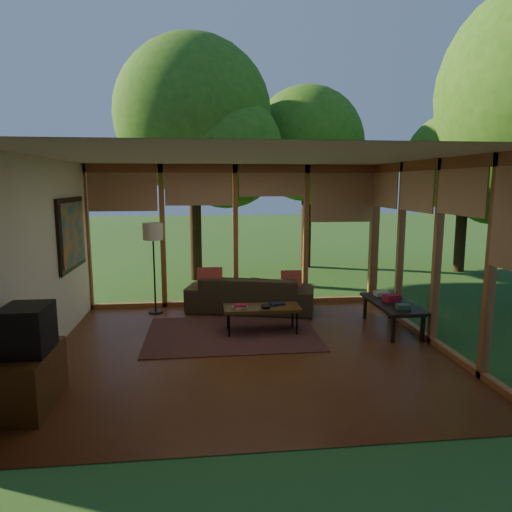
{
  "coord_description": "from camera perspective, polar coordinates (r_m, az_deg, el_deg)",
  "views": [
    {
      "loc": [
        -0.59,
        -6.17,
        2.36
      ],
      "look_at": [
        0.19,
        0.7,
        1.24
      ],
      "focal_mm": 32.0,
      "sensor_mm": 36.0,
      "label": 1
    }
  ],
  "objects": [
    {
      "name": "floor",
      "position": [
        6.64,
        -0.96,
        -11.67
      ],
      "size": [
        5.5,
        5.5,
        0.0
      ],
      "primitive_type": "plane",
      "color": "brown",
      "rests_on": "ground"
    },
    {
      "name": "ceiling",
      "position": [
        6.21,
        -1.03,
        12.3
      ],
      "size": [
        5.5,
        5.5,
        0.0
      ],
      "primitive_type": "plane",
      "rotation": [
        3.14,
        0.0,
        0.0
      ],
      "color": "silver",
      "rests_on": "ground"
    },
    {
      "name": "wall_left",
      "position": [
        6.62,
        -25.43,
        -0.51
      ],
      "size": [
        0.04,
        5.0,
        2.7
      ],
      "primitive_type": "cube",
      "color": "silver",
      "rests_on": "ground"
    },
    {
      "name": "wall_front",
      "position": [
        3.86,
        2.6,
        -6.03
      ],
      "size": [
        5.5,
        0.04,
        2.7
      ],
      "primitive_type": "cube",
      "color": "silver",
      "rests_on": "ground"
    },
    {
      "name": "window_wall_back",
      "position": [
        8.75,
        -2.57,
        2.53
      ],
      "size": [
        5.5,
        0.12,
        2.7
      ],
      "primitive_type": "cube",
      "color": "#A45F32",
      "rests_on": "ground"
    },
    {
      "name": "window_wall_right",
      "position": [
        7.09,
        21.7,
        0.32
      ],
      "size": [
        0.12,
        5.0,
        2.7
      ],
      "primitive_type": "cube",
      "color": "#A45F32",
      "rests_on": "ground"
    },
    {
      "name": "exterior_lawn",
      "position": [
        16.74,
        24.47,
        0.2
      ],
      "size": [
        40.0,
        40.0,
        0.0
      ],
      "primitive_type": "plane",
      "color": "#2E5921",
      "rests_on": "ground"
    },
    {
      "name": "tree_nw",
      "position": [
        11.31,
        -7.84,
        16.85
      ],
      "size": [
        3.69,
        3.69,
        5.74
      ],
      "color": "#321E12",
      "rests_on": "ground"
    },
    {
      "name": "tree_ne",
      "position": [
        12.99,
        6.37,
        13.67
      ],
      "size": [
        3.13,
        3.13,
        4.97
      ],
      "color": "#321E12",
      "rests_on": "ground"
    },
    {
      "name": "tree_far",
      "position": [
        13.17,
        23.7,
        10.44
      ],
      "size": [
        2.67,
        2.67,
        4.18
      ],
      "color": "#321E12",
      "rests_on": "ground"
    },
    {
      "name": "rug",
      "position": [
        7.3,
        -3.01,
        -9.66
      ],
      "size": [
        2.66,
        1.88,
        0.01
      ],
      "primitive_type": "cube",
      "color": "brown",
      "rests_on": "floor"
    },
    {
      "name": "sofa",
      "position": [
        8.46,
        -0.67,
        -4.67
      ],
      "size": [
        2.46,
        1.46,
        0.67
      ],
      "primitive_type": "imported",
      "rotation": [
        0.0,
        0.0,
        2.88
      ],
      "color": "#372B1B",
      "rests_on": "floor"
    },
    {
      "name": "pillow_left",
      "position": [
        8.31,
        -5.8,
        -3.05
      ],
      "size": [
        0.46,
        0.24,
        0.48
      ],
      "primitive_type": "cube",
      "rotation": [
        -0.21,
        0.0,
        0.0
      ],
      "color": "maroon",
      "rests_on": "sofa"
    },
    {
      "name": "pillow_right",
      "position": [
        8.47,
        4.42,
        -3.1
      ],
      "size": [
        0.37,
        0.2,
        0.39
      ],
      "primitive_type": "cube",
      "rotation": [
        -0.21,
        0.0,
        0.0
      ],
      "color": "maroon",
      "rests_on": "sofa"
    },
    {
      "name": "ct_book_lower",
      "position": [
        7.15,
        -2.01,
        -6.41
      ],
      "size": [
        0.24,
        0.22,
        0.03
      ],
      "primitive_type": "cube",
      "rotation": [
        0.0,
        0.0,
        0.41
      ],
      "color": "#AAA49A",
      "rests_on": "coffee_table"
    },
    {
      "name": "ct_book_upper",
      "position": [
        7.14,
        -2.02,
        -6.18
      ],
      "size": [
        0.2,
        0.16,
        0.03
      ],
      "primitive_type": "cube",
      "rotation": [
        0.0,
        0.0,
        0.11
      ],
      "color": "maroon",
      "rests_on": "coffee_table"
    },
    {
      "name": "ct_book_side",
      "position": [
        7.34,
        2.6,
        -5.99
      ],
      "size": [
        0.25,
        0.22,
        0.03
      ],
      "primitive_type": "cube",
      "rotation": [
        0.0,
        0.0,
        0.28
      ],
      "color": "black",
      "rests_on": "coffee_table"
    },
    {
      "name": "ct_bowl",
      "position": [
        7.14,
        1.24,
        -6.26
      ],
      "size": [
        0.16,
        0.16,
        0.07
      ],
      "primitive_type": "ellipsoid",
      "color": "black",
      "rests_on": "coffee_table"
    },
    {
      "name": "media_cabinet",
      "position": [
        5.55,
        -26.51,
        -13.63
      ],
      "size": [
        0.5,
        1.0,
        0.6
      ],
      "primitive_type": "cube",
      "color": "#523216",
      "rests_on": "floor"
    },
    {
      "name": "television",
      "position": [
        5.36,
        -26.73,
        -8.2
      ],
      "size": [
        0.45,
        0.55,
        0.5
      ],
      "primitive_type": "cube",
      "color": "black",
      "rests_on": "media_cabinet"
    },
    {
      "name": "console_book_a",
      "position": [
        7.34,
        17.92,
        -6.04
      ],
      "size": [
        0.22,
        0.17,
        0.07
      ],
      "primitive_type": "cube",
      "rotation": [
        0.0,
        0.0,
        -0.14
      ],
      "color": "#33594D",
      "rests_on": "side_console"
    },
    {
      "name": "console_book_b",
      "position": [
        7.73,
        16.55,
        -5.08
      ],
      "size": [
        0.27,
        0.22,
        0.11
      ],
      "primitive_type": "cube",
      "rotation": [
        0.0,
        0.0,
        0.26
      ],
      "color": "maroon",
      "rests_on": "side_console"
    },
    {
      "name": "console_book_c",
      "position": [
        8.1,
        15.44,
        -4.54
      ],
      "size": [
        0.25,
        0.19,
        0.07
      ],
      "primitive_type": "cube",
      "rotation": [
        0.0,
        0.0,
        0.04
      ],
      "color": "#AAA49A",
      "rests_on": "side_console"
    },
    {
      "name": "floor_lamp",
      "position": [
        8.35,
        -12.75,
        2.38
      ],
      "size": [
        0.36,
        0.36,
        1.65
      ],
      "color": "black",
      "rests_on": "floor"
    },
    {
      "name": "coffee_table",
      "position": [
        7.25,
        0.73,
        -6.6
      ],
      "size": [
        1.2,
        0.5,
        0.43
      ],
      "color": "#523216",
      "rests_on": "floor"
    },
    {
      "name": "side_console",
      "position": [
        7.71,
        16.66,
        -5.87
      ],
      "size": [
        0.6,
        1.4,
        0.46
      ],
      "color": "black",
      "rests_on": "floor"
    },
    {
      "name": "wall_painting",
      "position": [
        7.91,
        -22.03,
        2.62
      ],
      "size": [
        0.06,
        1.35,
        1.15
      ],
      "color": "black",
      "rests_on": "wall_left"
    }
  ]
}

